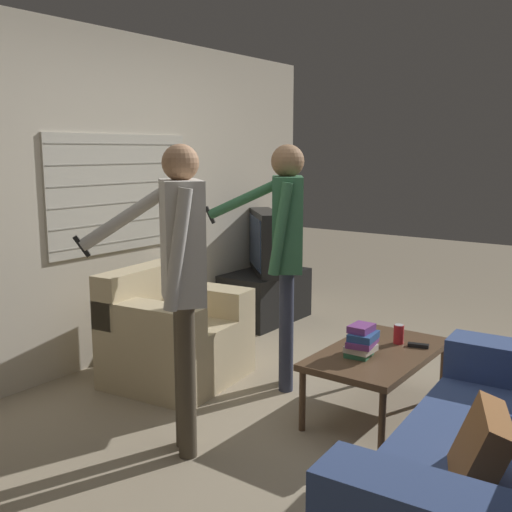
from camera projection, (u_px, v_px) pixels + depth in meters
ground_plane at (333, 425)px, 3.65m from camera, size 16.00×16.00×0.00m
wall_back at (106, 200)px, 4.62m from camera, size 5.20×0.08×2.55m
armchair_beige at (173, 335)px, 4.33m from camera, size 0.98×0.91×0.81m
coffee_table at (378, 357)px, 3.75m from camera, size 1.04×0.59×0.42m
tv_stand at (265, 296)px, 5.86m from camera, size 0.88×0.52×0.49m
tv at (265, 242)px, 5.76m from camera, size 0.72×0.72×0.60m
person_left_standing at (180, 265)px, 3.16m from camera, size 0.51×0.73×1.69m
person_right_standing at (285, 237)px, 4.06m from camera, size 0.49×0.80×1.69m
book_stack at (362, 341)px, 3.63m from camera, size 0.25×0.19×0.19m
soda_can at (399, 334)px, 3.87m from camera, size 0.07×0.07×0.13m
spare_remote at (418, 345)px, 3.80m from camera, size 0.07×0.14×0.02m
floor_fan at (230, 321)px, 5.12m from camera, size 0.34×0.20×0.43m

